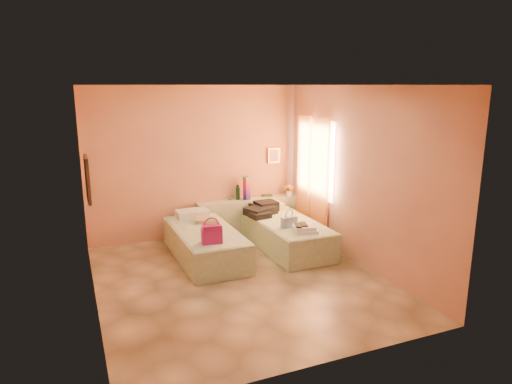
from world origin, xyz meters
The scene contains 16 objects.
ground centered at (0.00, 0.00, 0.00)m, with size 4.50×4.50×0.00m, color tan.
room_walls centered at (0.21, 0.57, 1.79)m, with size 4.02×4.51×2.81m.
headboard_ledge centered at (0.98, 2.10, 0.33)m, with size 2.05×0.30×0.65m, color #ACB997.
bed_left centered at (-0.22, 1.05, 0.25)m, with size 0.90×2.00×0.50m, color #B6D1A9.
bed_right centered at (1.23, 0.98, 0.25)m, with size 0.90×2.00×0.50m, color #B6D1A9.
water_bottle centered at (0.77, 2.15, 0.79)m, with size 0.08×0.08×0.28m, color #163E28.
rainbow_box centered at (0.92, 2.07, 0.88)m, with size 0.10×0.10×0.46m, color #9E135F.
small_dish centered at (0.64, 2.19, 0.67)m, with size 0.12×0.12×0.03m, color #4F9271.
green_book centered at (1.39, 2.17, 0.67)m, with size 0.20×0.14×0.03m, color #26472E.
flower_vase centered at (1.81, 2.04, 0.79)m, with size 0.21×0.21×0.27m, color white.
magenta_handbag centered at (-0.31, 0.37, 0.64)m, with size 0.30×0.17×0.28m, color #9E135F.
khaki_garment centered at (-0.08, 1.45, 0.53)m, with size 0.37×0.30×0.06m, color tan.
clothes_pile centered at (1.02, 1.52, 0.59)m, with size 0.58×0.58×0.17m, color black.
blue_handbag centered at (1.11, 0.64, 0.59)m, with size 0.27×0.12×0.17m, color #40599A.
towel_stack centered at (1.24, 0.29, 0.55)m, with size 0.35×0.30×0.10m, color white.
sandal_pair centered at (1.18, 0.34, 0.61)m, with size 0.18×0.24×0.02m, color black.
Camera 1 is at (-2.17, -5.84, 2.80)m, focal length 32.00 mm.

